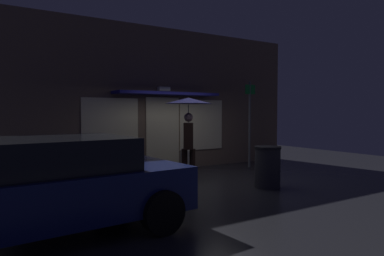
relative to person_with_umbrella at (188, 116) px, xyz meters
The scene contains 8 objects.
ground_plane 1.70m from the person_with_umbrella, 57.89° to the right, with size 18.00×18.00×0.00m, color #26262B.
building_facade 2.07m from the person_with_umbrella, 84.00° to the left, with size 9.64×1.00×4.30m.
person_with_umbrella is the anchor object (origin of this frame).
parked_car 4.53m from the person_with_umbrella, 147.93° to the right, with size 4.03×2.30×1.39m.
street_sign_post 2.95m from the person_with_umbrella, 17.41° to the left, with size 0.40×0.07×2.72m.
sidewalk_bollard 2.02m from the person_with_umbrella, 149.60° to the left, with size 0.21×0.21×0.65m, color #B2A899.
sidewalk_bollard_2 1.85m from the person_with_umbrella, 62.64° to the left, with size 0.29×0.29×0.66m, color #9E998E.
trash_bin 2.33m from the person_with_umbrella, 55.90° to the right, with size 0.61×0.61×0.96m.
Camera 1 is at (-4.84, -7.26, 1.75)m, focal length 32.82 mm.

